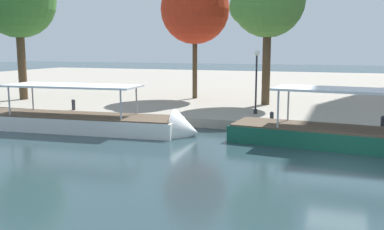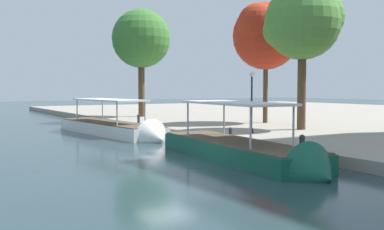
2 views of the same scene
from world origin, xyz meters
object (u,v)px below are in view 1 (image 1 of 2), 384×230
at_px(mooring_bollard_1, 272,116).
at_px(tree_1, 196,8).
at_px(tour_boat_0, 90,125).
at_px(tree_2, 269,0).
at_px(lamp_post, 256,77).
at_px(tour_boat_1, 367,143).
at_px(mooring_bollard_0, 383,121).
at_px(mooring_bollard_2, 73,104).
at_px(tree_4, 16,0).

bearing_deg(mooring_bollard_1, tree_1, 130.02).
height_order(tour_boat_0, tree_1, tree_1).
bearing_deg(tree_2, tree_1, 164.18).
xyz_separation_m(tour_boat_0, lamp_post, (8.87, 6.46, 2.70)).
height_order(tour_boat_1, tree_2, tree_2).
bearing_deg(tree_1, lamp_post, -45.95).
height_order(mooring_bollard_0, mooring_bollard_2, mooring_bollard_2).
bearing_deg(tree_1, mooring_bollard_2, -122.10).
bearing_deg(tour_boat_0, tour_boat_1, -2.66).
relative_size(mooring_bollard_0, tree_2, 0.07).
relative_size(lamp_post, tree_4, 0.37).
bearing_deg(tree_2, tree_4, -169.43).
height_order(lamp_post, tree_2, tree_2).
distance_m(tree_2, tree_4, 20.81).
bearing_deg(lamp_post, mooring_bollard_0, -20.06).
xyz_separation_m(tour_boat_1, tree_4, (-27.46, 6.99, 8.62)).
xyz_separation_m(mooring_bollard_2, tree_1, (6.01, 9.58, 7.33)).
relative_size(mooring_bollard_2, tree_4, 0.07).
bearing_deg(tree_1, tree_4, -158.03).
bearing_deg(mooring_bollard_2, tree_1, 57.90).
relative_size(tour_boat_0, tree_2, 1.35).
bearing_deg(tour_boat_1, tree_1, 142.00).
height_order(mooring_bollard_2, tree_4, tree_4).
distance_m(tree_1, tree_2, 6.71).
bearing_deg(lamp_post, mooring_bollard_1, -61.67).
bearing_deg(mooring_bollard_0, tour_boat_1, -107.35).
height_order(mooring_bollard_0, lamp_post, lamp_post).
bearing_deg(tree_4, tour_boat_0, -33.11).
bearing_deg(lamp_post, tree_2, 92.10).
height_order(tour_boat_1, lamp_post, lamp_post).
height_order(tree_1, tree_4, tree_4).
distance_m(mooring_bollard_1, tree_1, 14.76).
bearing_deg(tree_4, tree_2, 10.57).
height_order(tour_boat_1, tree_1, tree_1).
xyz_separation_m(mooring_bollard_0, lamp_post, (-7.74, 2.82, 2.10)).
relative_size(tree_2, tree_4, 0.94).
distance_m(mooring_bollard_1, tree_4, 23.97).
distance_m(mooring_bollard_0, lamp_post, 8.50).
bearing_deg(mooring_bollard_0, mooring_bollard_2, 179.69).
bearing_deg(tree_1, tour_boat_0, -99.52).
distance_m(tour_boat_0, tree_1, 15.68).
bearing_deg(mooring_bollard_2, lamp_post, 12.12).
bearing_deg(mooring_bollard_1, mooring_bollard_2, 179.19).
height_order(tour_boat_0, tree_4, tree_4).
xyz_separation_m(mooring_bollard_0, mooring_bollard_2, (-20.39, 0.11, 0.04)).
bearing_deg(mooring_bollard_2, tour_boat_0, -44.75).
bearing_deg(mooring_bollard_1, tree_2, 102.47).
xyz_separation_m(tour_boat_0, mooring_bollard_2, (-3.77, 3.74, 0.63)).
distance_m(tour_boat_1, mooring_bollard_1, 6.00).
xyz_separation_m(tour_boat_0, tree_2, (8.69, 11.49, 8.21)).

